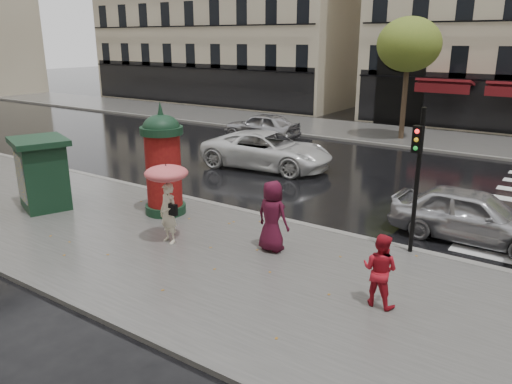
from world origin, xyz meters
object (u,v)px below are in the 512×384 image
Objects in this scene: man_burgundy at (272,216)px; woman_red at (380,270)px; traffic_light at (417,168)px; woman_umbrella at (167,191)px; newsstand at (42,172)px; car_far_silver at (262,126)px; car_silver at (472,215)px; car_white at (267,150)px; morris_column at (163,161)px.

woman_red is at bearing 166.12° from man_burgundy.
woman_red is 0.42× the size of traffic_light.
newsstand is at bearing -178.47° from woman_umbrella.
newsstand reaches higher than man_burgundy.
car_silver is at bearing 54.24° from car_far_silver.
car_white is (2.94, 8.95, -0.51)m from newsstand.
traffic_light is at bearing 15.97° from newsstand.
woman_umbrella is at bearing 128.19° from car_silver.
traffic_light is at bearing -131.47° from car_white.
car_silver is at bearing 23.29° from newsstand.
car_far_silver is at bearing -45.01° from woman_red.
morris_column reaches higher than car_far_silver.
car_silver is at bearing -118.12° from car_white.
newsstand is at bearing 155.29° from car_white.
car_silver is (0.75, 5.11, -0.16)m from woman_red.
man_burgundy is 15.82m from car_far_silver.
traffic_light is (5.68, 3.05, 0.82)m from woman_umbrella.
car_silver is at bearing 62.72° from traffic_light.
woman_umbrella is 0.63× the size of morris_column.
newsstand is 0.41× the size of car_white.
woman_umbrella is 1.41× the size of woman_red.
man_burgundy is 3.85m from traffic_light.
car_far_silver is (-12.41, 14.11, -0.16)m from woman_red.
traffic_light is (7.50, 1.34, 0.59)m from morris_column.
woman_red is at bearing 39.93° from car_far_silver.
traffic_light is (3.06, 1.91, 1.35)m from man_burgundy.
car_silver is 1.00× the size of car_far_silver.
traffic_light reaches higher than car_far_silver.
morris_column reaches higher than man_burgundy.
car_silver is at bearing -131.40° from man_burgundy.
woman_red reaches higher than car_silver.
woman_umbrella is 0.50× the size of car_silver.
car_silver is 0.77× the size of car_white.
car_silver is (6.75, 5.12, -0.84)m from woman_umbrella.
morris_column is 13.28m from car_far_silver.
morris_column is (-7.81, 1.70, 0.92)m from woman_red.
morris_column is at bearing 179.39° from car_white.
woman_umbrella reaches higher than woman_red.
man_burgundy reaches higher than car_far_silver.
car_silver is at bearing 37.22° from woman_umbrella.
woman_umbrella is 0.39× the size of car_white.
newsstand is at bearing 2.28° from car_far_silver.
woman_red is (5.99, 0.01, -0.69)m from woman_umbrella.
car_far_silver is (-6.41, 14.12, -0.84)m from woman_umbrella.
car_white is (-0.74, 7.09, -1.03)m from morris_column.
car_white is (-5.18, 7.66, -0.27)m from man_burgundy.
traffic_light is 0.85× the size of car_silver.
newsstand reaches higher than woman_red.
traffic_light is at bearing 10.13° from morris_column.
man_burgundy is at bearing -148.04° from traffic_light.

